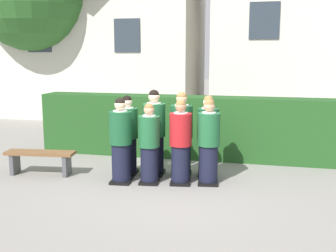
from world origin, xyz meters
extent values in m
plane|color=gray|center=(0.00, 0.00, 0.00)|extent=(60.00, 60.00, 0.00)
cylinder|color=black|center=(-0.82, -0.15, 0.37)|extent=(0.36, 0.36, 0.75)
cube|color=black|center=(-0.82, -0.15, 0.03)|extent=(0.41, 0.49, 0.05)
cylinder|color=#19512D|center=(-0.82, -0.15, 1.05)|extent=(0.42, 0.42, 0.62)
cylinder|color=white|center=(-0.82, -0.15, 1.37)|extent=(0.26, 0.26, 0.03)
cube|color=gold|center=(-0.83, 0.05, 1.18)|extent=(0.04, 0.01, 0.27)
sphere|color=beige|center=(-0.82, -0.15, 1.49)|extent=(0.21, 0.21, 0.21)
sphere|color=black|center=(-0.82, -0.15, 1.52)|extent=(0.19, 0.19, 0.19)
cylinder|color=black|center=(-0.29, -0.06, 0.35)|extent=(0.34, 0.34, 0.70)
cube|color=black|center=(-0.29, -0.06, 0.03)|extent=(0.39, 0.47, 0.05)
cylinder|color=#1E5B33|center=(-0.29, -0.06, 0.99)|extent=(0.40, 0.40, 0.58)
cylinder|color=white|center=(-0.29, -0.06, 1.28)|extent=(0.25, 0.25, 0.03)
cube|color=navy|center=(-0.30, 0.13, 1.11)|extent=(0.04, 0.02, 0.25)
sphere|color=tan|center=(-0.29, -0.06, 1.40)|extent=(0.20, 0.20, 0.20)
sphere|color=olive|center=(-0.29, -0.06, 1.43)|extent=(0.18, 0.18, 0.18)
cylinder|color=black|center=(0.29, 0.04, 0.37)|extent=(0.35, 0.35, 0.73)
cube|color=black|center=(0.29, 0.04, 0.03)|extent=(0.42, 0.50, 0.05)
cylinder|color=#AD191E|center=(0.29, 0.04, 1.03)|extent=(0.41, 0.41, 0.60)
cylinder|color=white|center=(0.29, 0.04, 1.34)|extent=(0.26, 0.26, 0.03)
cube|color=#236038|center=(0.27, 0.24, 1.16)|extent=(0.04, 0.02, 0.27)
sphere|color=tan|center=(0.29, 0.04, 1.46)|extent=(0.21, 0.21, 0.21)
sphere|color=olive|center=(0.29, 0.04, 1.50)|extent=(0.19, 0.19, 0.19)
cylinder|color=black|center=(0.80, 0.15, 0.37)|extent=(0.35, 0.35, 0.74)
cube|color=black|center=(0.80, 0.15, 0.03)|extent=(0.42, 0.50, 0.05)
cylinder|color=#1E5B33|center=(0.80, 0.15, 1.04)|extent=(0.42, 0.42, 0.61)
cylinder|color=white|center=(0.80, 0.15, 1.35)|extent=(0.26, 0.26, 0.03)
cube|color=navy|center=(0.78, 0.35, 1.16)|extent=(0.04, 0.02, 0.27)
sphere|color=tan|center=(0.80, 0.15, 1.47)|extent=(0.21, 0.21, 0.21)
sphere|color=olive|center=(0.80, 0.15, 1.50)|extent=(0.19, 0.19, 0.19)
cube|color=white|center=(0.77, 0.42, 0.95)|extent=(0.15, 0.03, 0.20)
cylinder|color=black|center=(-0.87, 0.42, 0.37)|extent=(0.35, 0.35, 0.74)
cube|color=black|center=(-0.87, 0.42, 0.03)|extent=(0.41, 0.49, 0.05)
cylinder|color=#1E5B33|center=(-0.87, 0.42, 1.04)|extent=(0.42, 0.42, 0.61)
cylinder|color=white|center=(-0.87, 0.42, 1.35)|extent=(0.26, 0.26, 0.03)
cube|color=navy|center=(-0.89, 0.62, 1.17)|extent=(0.04, 0.02, 0.27)
sphere|color=beige|center=(-0.87, 0.42, 1.47)|extent=(0.21, 0.21, 0.21)
sphere|color=black|center=(-0.87, 0.42, 1.51)|extent=(0.19, 0.19, 0.19)
cube|color=white|center=(-0.90, 0.69, 0.95)|extent=(0.15, 0.02, 0.20)
cylinder|color=black|center=(-0.34, 0.50, 0.40)|extent=(0.38, 0.38, 0.79)
cube|color=black|center=(-0.34, 0.50, 0.03)|extent=(0.44, 0.53, 0.05)
cylinder|color=#1E5B33|center=(-0.34, 0.50, 1.12)|extent=(0.45, 0.45, 0.65)
cylinder|color=white|center=(-0.34, 0.50, 1.45)|extent=(0.28, 0.28, 0.03)
cube|color=gold|center=(-0.36, 0.71, 1.25)|extent=(0.04, 0.02, 0.29)
sphere|color=beige|center=(-0.34, 0.50, 1.58)|extent=(0.22, 0.22, 0.22)
sphere|color=black|center=(-0.34, 0.50, 1.62)|extent=(0.21, 0.21, 0.21)
cube|color=white|center=(-0.37, 0.78, 1.02)|extent=(0.15, 0.02, 0.20)
cylinder|color=black|center=(0.21, 0.56, 0.39)|extent=(0.37, 0.37, 0.78)
cube|color=black|center=(0.21, 0.56, 0.03)|extent=(0.44, 0.53, 0.05)
cylinder|color=#19512D|center=(0.21, 0.56, 1.10)|extent=(0.44, 0.44, 0.64)
cylinder|color=white|center=(0.21, 0.56, 1.42)|extent=(0.27, 0.27, 0.03)
cube|color=#236038|center=(0.18, 0.77, 1.22)|extent=(0.04, 0.02, 0.28)
sphere|color=tan|center=(0.21, 0.56, 1.55)|extent=(0.22, 0.22, 0.22)
sphere|color=olive|center=(0.21, 0.56, 1.58)|extent=(0.20, 0.20, 0.20)
cube|color=white|center=(0.17, 0.84, 1.00)|extent=(0.15, 0.03, 0.20)
cylinder|color=black|center=(0.72, 0.63, 0.37)|extent=(0.36, 0.36, 0.75)
cube|color=black|center=(0.72, 0.63, 0.03)|extent=(0.43, 0.51, 0.05)
cylinder|color=#19512D|center=(0.72, 0.63, 1.05)|extent=(0.42, 0.42, 0.62)
cylinder|color=white|center=(0.72, 0.63, 1.37)|extent=(0.26, 0.26, 0.03)
cube|color=#236038|center=(0.70, 0.83, 1.18)|extent=(0.04, 0.02, 0.27)
sphere|color=beige|center=(0.72, 0.63, 1.49)|extent=(0.21, 0.21, 0.21)
sphere|color=olive|center=(0.72, 0.63, 1.52)|extent=(0.19, 0.19, 0.19)
cube|color=white|center=(0.69, 0.90, 0.96)|extent=(0.15, 0.03, 0.20)
cube|color=#214C1E|center=(0.00, 2.06, 0.72)|extent=(7.00, 0.70, 1.44)
cube|color=beige|center=(-4.39, 8.30, 2.41)|extent=(7.21, 4.39, 4.83)
cube|color=#2D3842|center=(-6.01, 6.08, 2.99)|extent=(0.90, 0.04, 1.10)
cube|color=#2D3842|center=(-2.77, 6.08, 2.99)|extent=(0.90, 0.04, 1.10)
cube|color=beige|center=(3.02, 7.82, 2.73)|extent=(5.97, 3.98, 5.46)
cube|color=#2D3842|center=(1.68, 5.81, 3.38)|extent=(0.90, 0.04, 1.10)
cylinder|color=brown|center=(-6.32, 6.27, 1.29)|extent=(0.24, 0.24, 2.59)
cube|color=brown|center=(-2.57, -0.05, 0.45)|extent=(1.43, 0.51, 0.06)
cube|color=#4C4C51|center=(-3.12, -0.11, 0.21)|extent=(0.11, 0.33, 0.42)
cube|color=#4C4C51|center=(-2.03, 0.01, 0.21)|extent=(0.11, 0.33, 0.42)
camera|label=1|loc=(1.80, -7.39, 2.45)|focal=44.50mm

